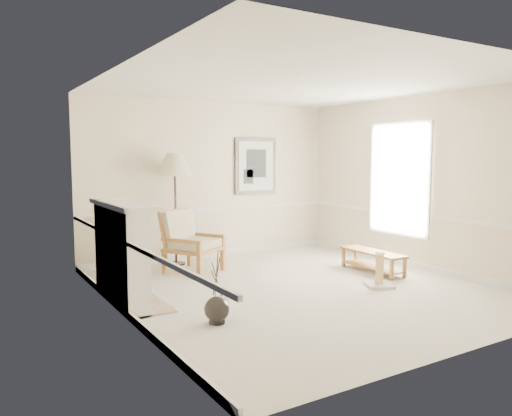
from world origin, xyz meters
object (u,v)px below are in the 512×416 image
(armchair, at_px, (188,238))
(bench, at_px, (373,258))
(floor_vase, at_px, (217,310))
(scratching_post, at_px, (379,276))
(floor_lamp, at_px, (175,167))

(armchair, relative_size, bench, 0.89)
(floor_vase, relative_size, scratching_post, 1.67)
(floor_vase, distance_m, scratching_post, 2.75)
(floor_vase, distance_m, bench, 3.46)
(floor_vase, relative_size, bench, 0.69)
(floor_vase, height_order, floor_lamp, floor_lamp)
(scratching_post, bearing_deg, armchair, 129.95)
(floor_lamp, bearing_deg, armchair, -92.79)
(floor_lamp, distance_m, bench, 3.66)
(floor_lamp, height_order, scratching_post, floor_lamp)
(floor_lamp, distance_m, scratching_post, 3.85)
(floor_vase, height_order, armchair, armchair)
(floor_lamp, xyz_separation_m, bench, (2.53, -2.21, -1.46))
(floor_vase, distance_m, armchair, 2.70)
(floor_lamp, bearing_deg, scratching_post, -56.60)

